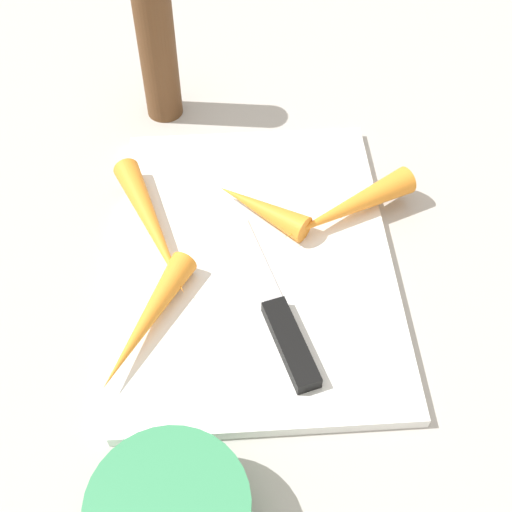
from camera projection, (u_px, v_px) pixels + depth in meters
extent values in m
plane|color=#ADA8A0|center=(256.00, 264.00, 0.67)|extent=(1.40, 1.40, 0.00)
cube|color=white|center=(256.00, 260.00, 0.66)|extent=(0.36, 0.26, 0.01)
cube|color=#B7B7BC|center=(253.00, 262.00, 0.65)|extent=(0.11, 0.05, 0.00)
cube|color=black|center=(291.00, 344.00, 0.59)|extent=(0.09, 0.05, 0.01)
cone|color=orange|center=(153.00, 226.00, 0.66)|extent=(0.18, 0.09, 0.03)
cone|color=orange|center=(261.00, 208.00, 0.68)|extent=(0.08, 0.10, 0.03)
cone|color=orange|center=(348.00, 208.00, 0.68)|extent=(0.10, 0.15, 0.03)
cone|color=orange|center=(147.00, 321.00, 0.60)|extent=(0.14, 0.09, 0.03)
cylinder|color=brown|center=(158.00, 52.00, 0.75)|extent=(0.04, 0.04, 0.16)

